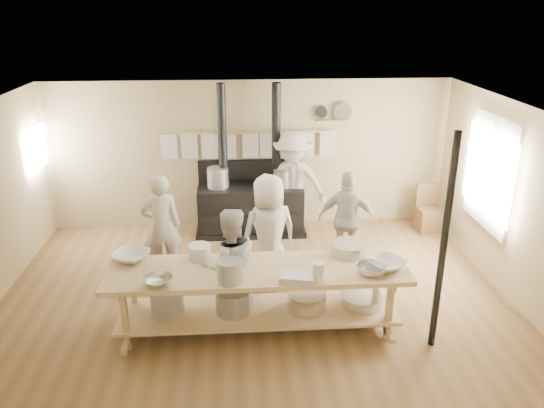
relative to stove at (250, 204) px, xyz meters
name	(u,v)px	position (x,y,z in m)	size (l,w,h in m)	color
ground	(256,292)	(0.01, -2.12, -0.52)	(7.00, 7.00, 0.00)	brown
room_shell	(254,183)	(0.01, -2.12, 1.10)	(7.00, 7.00, 7.00)	#CCB382
window_right	(491,173)	(3.48, -1.52, 0.98)	(0.09, 1.50, 1.65)	beige
left_opening	(36,149)	(-3.44, -0.12, 1.08)	(0.00, 0.90, 0.90)	white
stove	(250,204)	(0.00, 0.00, 0.00)	(1.90, 0.75, 2.60)	black
towel_rail	(249,142)	(0.01, 0.28, 1.03)	(3.00, 0.04, 0.47)	tan
back_wall_shelf	(334,115)	(1.47, 0.32, 1.48)	(0.63, 0.14, 0.32)	tan
prep_table	(257,293)	(0.00, -3.02, 0.00)	(3.60, 0.90, 0.85)	tan
support_post	(444,246)	(2.06, -3.47, 0.78)	(0.08, 0.08, 2.60)	black
cook_far_left	(161,226)	(-1.33, -1.50, 0.27)	(0.57, 0.38, 1.57)	#BEB5A8
cook_left	(230,267)	(-0.33, -2.82, 0.25)	(0.75, 0.58, 1.54)	#BEB5A8
cook_center	(269,233)	(0.21, -1.96, 0.32)	(0.82, 0.53, 1.67)	#BEB5A8
cook_right	(348,220)	(1.43, -1.37, 0.23)	(0.88, 0.37, 1.51)	#BEB5A8
cook_by_window	(293,184)	(0.73, -0.17, 0.40)	(1.19, 0.68, 1.84)	#BEB5A8
chair	(428,217)	(3.16, -0.15, -0.28)	(0.40, 0.40, 0.82)	brown
bowl_white_a	(131,256)	(-1.54, -2.69, 0.38)	(0.43, 0.43, 0.10)	white
bowl_steel_a	(158,282)	(-1.13, -3.35, 0.38)	(0.34, 0.34, 0.11)	silver
bowl_white_b	(388,264)	(1.56, -3.10, 0.38)	(0.41, 0.41, 0.10)	white
bowl_steel_b	(372,270)	(1.33, -3.23, 0.38)	(0.35, 0.35, 0.11)	silver
roasting_pan	(297,278)	(0.44, -3.35, 0.37)	(0.39, 0.26, 0.09)	#B2B2B7
mixing_bowl_large	(348,248)	(1.17, -2.69, 0.40)	(0.45, 0.45, 0.14)	silver
bucket_galv	(230,271)	(-0.32, -3.31, 0.46)	(0.29, 0.29, 0.27)	gray
deep_bowl_enamel	(200,252)	(-0.70, -2.69, 0.42)	(0.28, 0.28, 0.17)	white
pitcher	(319,272)	(0.69, -3.35, 0.44)	(0.14, 0.14, 0.23)	white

